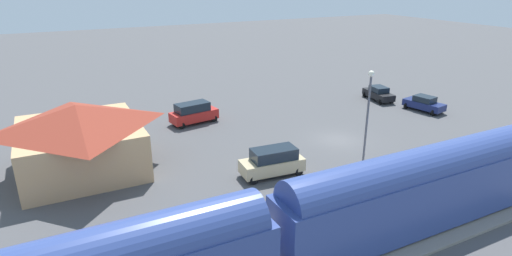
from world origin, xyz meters
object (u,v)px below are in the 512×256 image
(pedestrian_on_platform, at_px, (440,160))
(sedan_black, at_px, (379,93))
(suv_red, at_px, (193,113))
(light_pole_near_platform, at_px, (368,113))
(suv_tan, at_px, (273,162))
(station_building, at_px, (80,137))
(sedan_navy, at_px, (424,103))

(pedestrian_on_platform, distance_m, sedan_black, 20.83)
(suv_red, distance_m, light_pole_near_platform, 19.72)
(suv_tan, bearing_deg, suv_red, 5.68)
(suv_tan, bearing_deg, station_building, 59.17)
(suv_tan, relative_size, light_pole_near_platform, 0.60)
(sedan_navy, bearing_deg, suv_tan, 105.42)
(station_building, height_order, suv_tan, station_building)
(station_building, xyz_separation_m, suv_red, (6.65, -11.50, -1.65))
(pedestrian_on_platform, bearing_deg, suv_tan, 62.64)
(light_pole_near_platform, bearing_deg, suv_red, 22.38)
(suv_red, height_order, sedan_black, suv_red)
(sedan_black, bearing_deg, suv_red, 84.53)
(suv_tan, height_order, suv_red, same)
(station_building, distance_m, light_pole_near_platform, 22.06)
(pedestrian_on_platform, bearing_deg, sedan_navy, -44.15)
(suv_tan, bearing_deg, pedestrian_on_platform, -117.36)
(sedan_black, bearing_deg, pedestrian_on_platform, 150.04)
(pedestrian_on_platform, xyz_separation_m, sedan_black, (18.04, -10.40, -0.40))
(station_building, bearing_deg, light_pole_near_platform, -120.72)
(sedan_black, distance_m, light_pole_near_platform, 22.69)
(station_building, distance_m, suv_tan, 15.15)
(pedestrian_on_platform, relative_size, sedan_black, 0.36)
(sedan_navy, relative_size, sedan_black, 1.01)
(pedestrian_on_platform, height_order, sedan_navy, pedestrian_on_platform)
(sedan_navy, xyz_separation_m, suv_red, (7.91, 24.82, 0.27))
(pedestrian_on_platform, relative_size, sedan_navy, 0.36)
(sedan_navy, relative_size, suv_red, 0.93)
(sedan_navy, bearing_deg, station_building, 88.01)
(sedan_black, bearing_deg, suv_tan, 119.11)
(sedan_navy, xyz_separation_m, suv_tan, (-6.45, 23.40, 0.27))
(station_building, bearing_deg, sedan_navy, -91.99)
(pedestrian_on_platform, height_order, sedan_black, pedestrian_on_platform)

